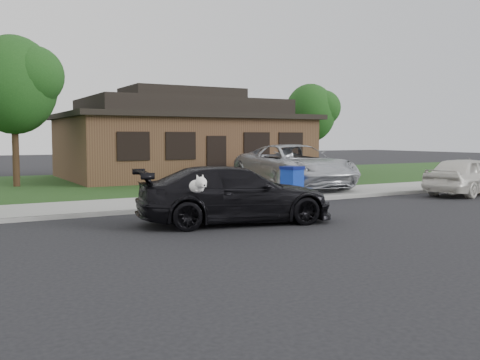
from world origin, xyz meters
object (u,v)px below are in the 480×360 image
minivan (294,166)px  sedan (235,195)px  white_compact (467,176)px  recycling_bin (292,181)px

minivan → sedan: bearing=-131.1°
sedan → white_compact: bearing=-70.0°
white_compact → recycling_bin: size_ratio=4.01×
white_compact → recycling_bin: (-6.92, 1.80, -0.07)m
sedan → white_compact: (11.09, 1.64, -0.00)m
white_compact → recycling_bin: bearing=63.2°
white_compact → recycling_bin: 7.15m
minivan → recycling_bin: 3.46m
recycling_bin → sedan: bearing=-155.5°
sedan → minivan: (6.18, 6.23, 0.29)m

